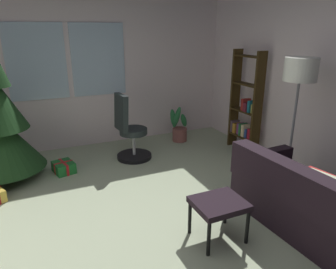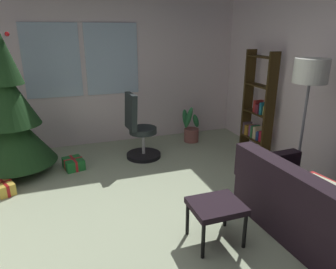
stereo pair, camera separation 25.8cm
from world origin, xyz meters
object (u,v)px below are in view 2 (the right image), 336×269
(holiday_tree, at_px, (11,117))
(office_chair, at_px, (139,133))
(footstool, at_px, (216,208))
(gift_box_green, at_px, (74,164))
(couch, at_px, (334,217))
(potted_plant, at_px, (191,129))
(gift_box_gold, at_px, (4,187))
(bookshelf, at_px, (258,110))
(floor_lamp, at_px, (310,79))

(holiday_tree, distance_m, office_chair, 1.86)
(footstool, relative_size, gift_box_green, 1.32)
(couch, xyz_separation_m, potted_plant, (-0.16, 3.15, -0.05))
(couch, relative_size, gift_box_gold, 4.58)
(couch, xyz_separation_m, office_chair, (-1.26, 2.68, 0.14))
(gift_box_gold, relative_size, bookshelf, 0.23)
(holiday_tree, bearing_deg, potted_plant, 8.42)
(couch, relative_size, potted_plant, 2.62)
(couch, bearing_deg, floor_lamp, 68.80)
(couch, bearing_deg, bookshelf, 74.21)
(gift_box_green, xyz_separation_m, bookshelf, (2.95, -0.34, 0.66))
(couch, distance_m, potted_plant, 3.16)
(potted_plant, bearing_deg, bookshelf, -48.35)
(couch, distance_m, gift_box_gold, 3.84)
(floor_lamp, bearing_deg, footstool, -158.50)
(floor_lamp, xyz_separation_m, potted_plant, (-0.53, 2.20, -1.21))
(couch, height_order, holiday_tree, holiday_tree)
(footstool, bearing_deg, potted_plant, 71.54)
(couch, distance_m, gift_box_green, 3.48)
(gift_box_green, distance_m, office_chair, 1.11)
(gift_box_gold, bearing_deg, holiday_tree, 77.77)
(office_chair, bearing_deg, footstool, -85.69)
(office_chair, relative_size, bookshelf, 0.63)
(gift_box_green, bearing_deg, holiday_tree, 170.43)
(holiday_tree, xyz_separation_m, potted_plant, (2.91, 0.43, -0.61))
(footstool, distance_m, potted_plant, 2.92)
(footstool, height_order, potted_plant, potted_plant)
(gift_box_green, xyz_separation_m, potted_plant, (2.15, 0.56, 0.15))
(couch, bearing_deg, holiday_tree, 138.39)
(gift_box_green, bearing_deg, potted_plant, 14.53)
(footstool, bearing_deg, floor_lamp, 21.50)
(holiday_tree, distance_m, gift_box_gold, 0.98)
(couch, relative_size, office_chair, 1.66)
(office_chair, distance_m, bookshelf, 1.97)
(potted_plant, bearing_deg, holiday_tree, -171.58)
(office_chair, bearing_deg, holiday_tree, 178.61)
(holiday_tree, relative_size, bookshelf, 1.50)
(gift_box_gold, bearing_deg, potted_plant, 18.71)
(footstool, distance_m, gift_box_green, 2.55)
(gift_box_green, bearing_deg, gift_box_gold, -151.98)
(bookshelf, xyz_separation_m, floor_lamp, (-0.27, -1.30, 0.70))
(footstool, distance_m, bookshelf, 2.57)
(couch, xyz_separation_m, gift_box_gold, (-3.19, 2.12, -0.20))
(couch, bearing_deg, gift_box_gold, 146.37)
(office_chair, bearing_deg, gift_box_green, -175.47)
(holiday_tree, distance_m, floor_lamp, 3.91)
(footstool, xyz_separation_m, floor_lamp, (1.45, 0.57, 1.08))
(floor_lamp, bearing_deg, gift_box_gold, 161.82)
(floor_lamp, bearing_deg, holiday_tree, 152.77)
(gift_box_green, bearing_deg, bookshelf, -6.56)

